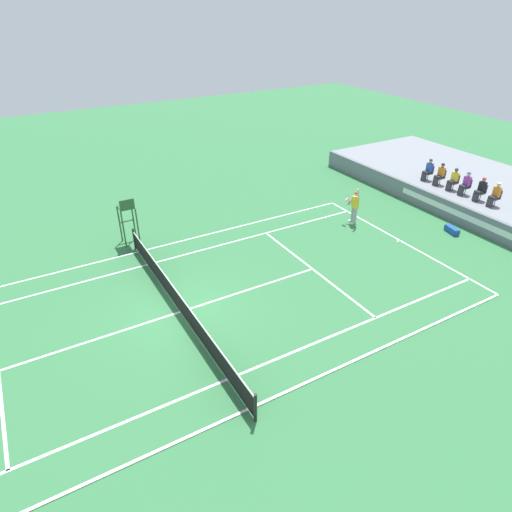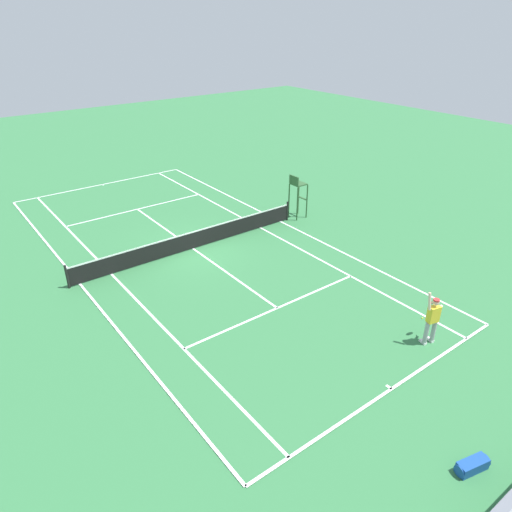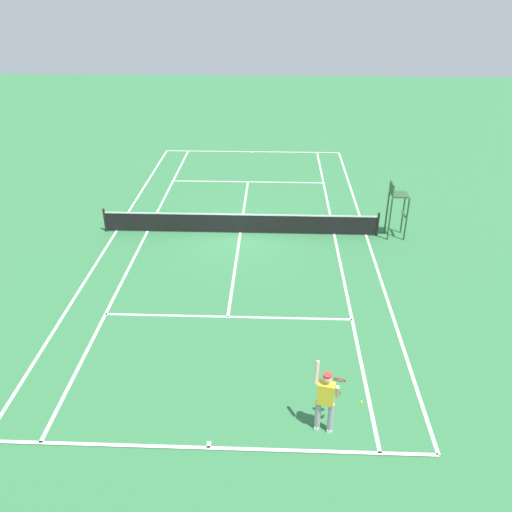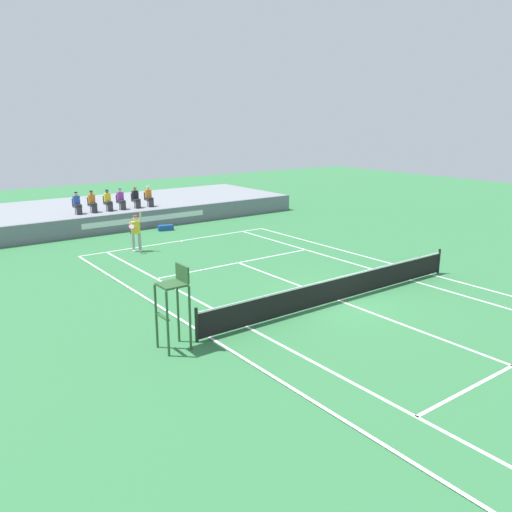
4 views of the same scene
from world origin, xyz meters
name	(u,v)px [view 2 (image 2 of 4)]	position (x,y,z in m)	size (l,w,h in m)	color
ground_plane	(193,249)	(0.00, 0.00, 0.00)	(80.00, 80.00, 0.00)	#337542
court	(193,249)	(0.00, 0.00, 0.01)	(11.08, 23.88, 0.03)	#337542
net	(193,239)	(0.00, 0.00, 0.52)	(11.98, 0.10, 1.07)	black
tennis_player	(432,319)	(-2.82, 11.18, 0.99)	(0.83, 0.61, 2.08)	#9E9EA3
tennis_ball	(422,318)	(-3.90, 10.20, 0.03)	(0.07, 0.07, 0.07)	#D1E533
umpire_chair	(297,191)	(-6.62, 0.00, 1.56)	(0.77, 0.77, 2.44)	#2D562D
equipment_bag	(472,466)	(0.69, 14.91, 0.16)	(0.95, 0.52, 0.32)	#194799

